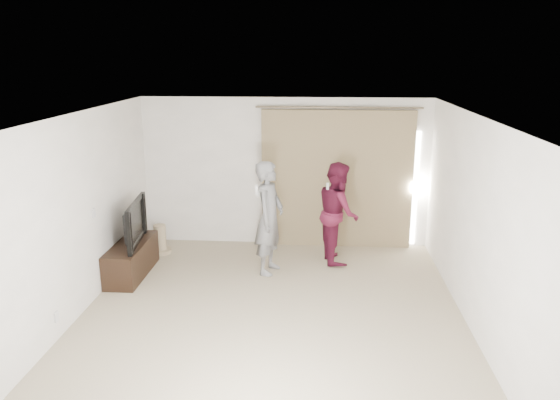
% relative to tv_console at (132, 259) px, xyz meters
% --- Properties ---
extents(floor, '(5.50, 5.50, 0.00)m').
position_rel_tv_console_xyz_m(floor, '(2.27, -1.11, -0.26)').
color(floor, tan).
rests_on(floor, ground).
extents(wall_back, '(5.00, 0.04, 2.60)m').
position_rel_tv_console_xyz_m(wall_back, '(2.27, 1.64, 1.04)').
color(wall_back, silver).
rests_on(wall_back, ground).
extents(wall_left, '(0.04, 5.50, 2.60)m').
position_rel_tv_console_xyz_m(wall_left, '(-0.23, -1.11, 1.04)').
color(wall_left, silver).
rests_on(wall_left, ground).
extents(ceiling, '(5.00, 5.50, 0.01)m').
position_rel_tv_console_xyz_m(ceiling, '(2.27, -1.11, 2.34)').
color(ceiling, white).
rests_on(ceiling, wall_back).
extents(curtain, '(2.80, 0.11, 2.46)m').
position_rel_tv_console_xyz_m(curtain, '(3.18, 1.57, 0.95)').
color(curtain, '#93805A').
rests_on(curtain, ground).
extents(tv_console, '(0.46, 1.33, 0.51)m').
position_rel_tv_console_xyz_m(tv_console, '(0.00, 0.00, 0.00)').
color(tv_console, black).
rests_on(tv_console, ground).
extents(tv, '(0.28, 1.17, 0.67)m').
position_rel_tv_console_xyz_m(tv, '(0.00, 0.00, 0.59)').
color(tv, black).
rests_on(tv, tv_console).
extents(scratching_post, '(0.37, 0.37, 0.50)m').
position_rel_tv_console_xyz_m(scratching_post, '(0.17, 0.98, -0.05)').
color(scratching_post, '#9E866C').
rests_on(scratching_post, ground).
extents(person_man, '(0.57, 0.73, 1.76)m').
position_rel_tv_console_xyz_m(person_man, '(2.11, 0.28, 0.62)').
color(person_man, slate).
rests_on(person_man, ground).
extents(person_woman, '(0.75, 0.90, 1.65)m').
position_rel_tv_console_xyz_m(person_woman, '(3.18, 0.84, 0.57)').
color(person_woman, '#531329').
rests_on(person_woman, ground).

